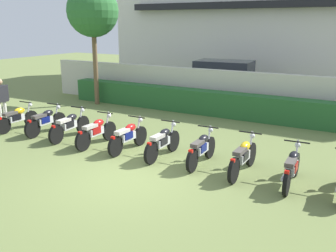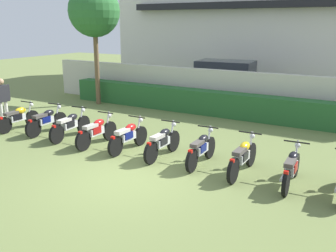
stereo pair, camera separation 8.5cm
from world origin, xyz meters
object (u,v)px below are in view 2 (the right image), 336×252
at_px(parked_car, 228,80).
at_px(motorcycle_in_row_3, 96,131).
at_px(motorcycle_in_row_5, 162,142).
at_px(inspector_person, 2,97).
at_px(motorcycle_in_row_7, 243,157).
at_px(motorcycle_in_row_1, 46,121).
at_px(motorcycle_in_row_4, 128,136).
at_px(motorcycle_in_row_2, 70,125).
at_px(motorcycle_in_row_6, 201,149).
at_px(motorcycle_in_row_8, 291,168).
at_px(motorcycle_in_row_0, 18,118).
at_px(tree_near_inspector, 94,12).

bearing_deg(parked_car, motorcycle_in_row_3, -99.04).
distance_m(motorcycle_in_row_5, inspector_person, 7.04).
bearing_deg(motorcycle_in_row_7, motorcycle_in_row_1, 88.41).
bearing_deg(motorcycle_in_row_4, motorcycle_in_row_2, 89.64).
relative_size(motorcycle_in_row_4, motorcycle_in_row_5, 0.98).
relative_size(motorcycle_in_row_6, motorcycle_in_row_7, 0.93).
relative_size(motorcycle_in_row_1, motorcycle_in_row_4, 1.01).
bearing_deg(motorcycle_in_row_6, motorcycle_in_row_1, 87.21).
distance_m(motorcycle_in_row_3, motorcycle_in_row_8, 5.92).
bearing_deg(motorcycle_in_row_0, parked_car, -25.64).
xyz_separation_m(parked_car, motorcycle_in_row_1, (-2.97, -8.94, -0.48)).
bearing_deg(motorcycle_in_row_2, inspector_person, 83.85).
distance_m(motorcycle_in_row_5, motorcycle_in_row_7, 2.37).
distance_m(motorcycle_in_row_3, motorcycle_in_row_7, 4.70).
height_order(motorcycle_in_row_0, motorcycle_in_row_6, motorcycle_in_row_6).
relative_size(motorcycle_in_row_3, motorcycle_in_row_4, 1.03).
distance_m(motorcycle_in_row_6, motorcycle_in_row_8, 2.40).
distance_m(motorcycle_in_row_0, motorcycle_in_row_3, 3.58).
bearing_deg(motorcycle_in_row_1, motorcycle_in_row_5, -92.29).
bearing_deg(motorcycle_in_row_3, motorcycle_in_row_1, 85.75).
height_order(tree_near_inspector, motorcycle_in_row_7, tree_near_inspector).
relative_size(motorcycle_in_row_0, motorcycle_in_row_5, 0.96).
height_order(parked_car, motorcycle_in_row_1, parked_car).
height_order(motorcycle_in_row_2, motorcycle_in_row_7, motorcycle_in_row_7).
distance_m(motorcycle_in_row_2, motorcycle_in_row_6, 4.75).
bearing_deg(motorcycle_in_row_8, tree_near_inspector, 60.37).
bearing_deg(motorcycle_in_row_7, motorcycle_in_row_5, 88.05).
bearing_deg(motorcycle_in_row_6, motorcycle_in_row_0, 88.67).
height_order(motorcycle_in_row_5, motorcycle_in_row_7, motorcycle_in_row_7).
bearing_deg(motorcycle_in_row_2, motorcycle_in_row_6, -94.82).
bearing_deg(motorcycle_in_row_8, motorcycle_in_row_5, 84.36).
bearing_deg(motorcycle_in_row_3, parked_car, -4.99).
bearing_deg(parked_car, inspector_person, -126.01).
xyz_separation_m(motorcycle_in_row_2, motorcycle_in_row_5, (3.56, -0.03, 0.00)).
bearing_deg(tree_near_inspector, inspector_person, -96.72).
bearing_deg(inspector_person, motorcycle_in_row_6, -0.60).
bearing_deg(motorcycle_in_row_8, motorcycle_in_row_4, 85.09).
height_order(motorcycle_in_row_0, motorcycle_in_row_8, motorcycle_in_row_8).
bearing_deg(motorcycle_in_row_3, motorcycle_in_row_0, 89.71).
xyz_separation_m(motorcycle_in_row_1, motorcycle_in_row_5, (4.68, -0.04, -0.00)).
xyz_separation_m(motorcycle_in_row_5, inspector_person, (-7.02, 0.11, 0.57)).
relative_size(motorcycle_in_row_0, motorcycle_in_row_1, 0.97).
bearing_deg(motorcycle_in_row_8, parked_car, 26.61).
height_order(motorcycle_in_row_2, inspector_person, inspector_person).
bearing_deg(motorcycle_in_row_1, motorcycle_in_row_0, 96.37).
relative_size(motorcycle_in_row_4, motorcycle_in_row_8, 0.99).
xyz_separation_m(tree_near_inspector, motorcycle_in_row_1, (1.79, -4.75, -3.70)).
bearing_deg(inspector_person, motorcycle_in_row_0, -12.88).
bearing_deg(motorcycle_in_row_8, motorcycle_in_row_0, 86.50).
height_order(motorcycle_in_row_0, motorcycle_in_row_4, motorcycle_in_row_4).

